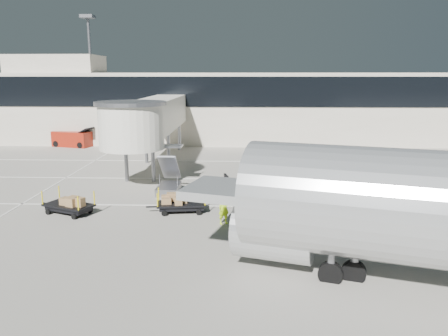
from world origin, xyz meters
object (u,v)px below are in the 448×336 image
(suitcase_cart, at_px, (236,193))
(box_cart_far, at_px, (68,206))
(box_cart_near, at_px, (184,204))
(ground_worker, at_px, (224,208))
(belt_loader, at_px, (73,139))
(baggage_tug, at_px, (237,189))
(minivan, at_px, (330,159))

(suitcase_cart, distance_m, box_cart_far, 10.04)
(box_cart_near, height_order, box_cart_far, box_cart_far)
(box_cart_near, distance_m, ground_worker, 3.08)
(box_cart_far, height_order, belt_loader, belt_loader)
(box_cart_far, relative_size, belt_loader, 0.71)
(box_cart_far, relative_size, ground_worker, 1.94)
(box_cart_near, height_order, ground_worker, ground_worker)
(suitcase_cart, relative_size, ground_worker, 2.05)
(baggage_tug, relative_size, box_cart_far, 0.74)
(baggage_tug, xyz_separation_m, suitcase_cart, (-0.07, -0.67, -0.07))
(baggage_tug, relative_size, ground_worker, 1.44)
(box_cart_near, bearing_deg, ground_worker, -46.45)
(baggage_tug, height_order, belt_loader, belt_loader)
(ground_worker, bearing_deg, minivan, 23.57)
(box_cart_far, bearing_deg, minivan, 57.31)
(ground_worker, bearing_deg, suitcase_cart, 47.89)
(suitcase_cart, height_order, ground_worker, ground_worker)
(ground_worker, distance_m, minivan, 15.24)
(suitcase_cart, bearing_deg, box_cart_far, -166.14)
(belt_loader, bearing_deg, suitcase_cart, -32.04)
(baggage_tug, distance_m, ground_worker, 5.13)
(box_cart_near, height_order, belt_loader, belt_loader)
(baggage_tug, relative_size, box_cart_near, 0.74)
(box_cart_near, bearing_deg, box_cart_far, 177.31)
(minivan, distance_m, belt_loader, 28.55)
(minivan, bearing_deg, box_cart_far, -148.25)
(suitcase_cart, distance_m, minivan, 11.36)
(suitcase_cart, xyz_separation_m, box_cart_near, (-2.99, -2.47, -0.00))
(baggage_tug, xyz_separation_m, box_cart_far, (-9.65, -3.68, -0.08))
(box_cart_near, bearing_deg, minivan, 38.72)
(suitcase_cart, height_order, minivan, minivan)
(suitcase_cart, height_order, box_cart_near, suitcase_cart)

